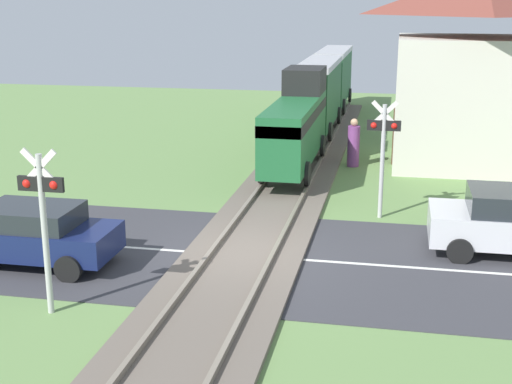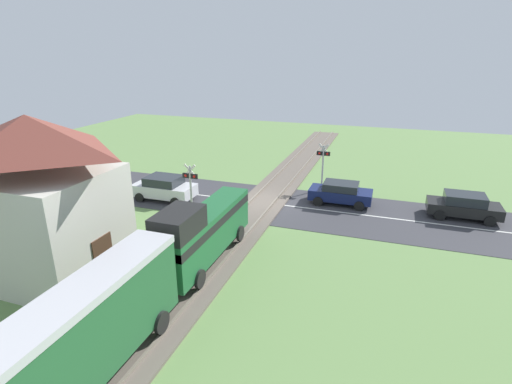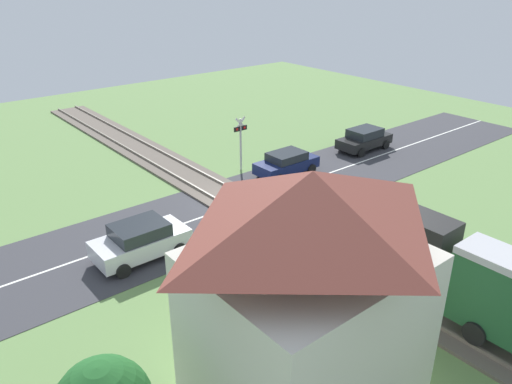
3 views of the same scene
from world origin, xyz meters
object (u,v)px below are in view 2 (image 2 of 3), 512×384
(car_near_crossing, at_px, (341,193))
(car_far_side, at_px, (164,188))
(pedestrian_by_station, at_px, (149,259))
(train, at_px, (95,325))
(crossing_signal_west_approach, at_px, (323,161))
(station_building, at_px, (40,200))
(car_behind_queue, at_px, (464,205))
(crossing_signal_east_approach, at_px, (191,185))

(car_near_crossing, distance_m, car_far_side, 11.16)
(pedestrian_by_station, bearing_deg, train, 109.21)
(crossing_signal_west_approach, height_order, station_building, station_building)
(car_behind_queue, bearing_deg, train, 55.18)
(car_behind_queue, xyz_separation_m, pedestrian_by_station, (13.40, 11.20, 0.03))
(crossing_signal_west_approach, relative_size, station_building, 0.48)
(car_far_side, relative_size, station_building, 0.58)
(station_building, height_order, pedestrian_by_station, station_building)
(train, distance_m, crossing_signal_east_approach, 11.79)
(crossing_signal_west_approach, xyz_separation_m, pedestrian_by_station, (4.89, 13.49, -1.29))
(crossing_signal_west_approach, relative_size, crossing_signal_east_approach, 1.00)
(car_behind_queue, xyz_separation_m, station_building, (17.56, 12.30, 2.55))
(train, relative_size, car_near_crossing, 5.43)
(train, relative_size, crossing_signal_west_approach, 6.36)
(car_far_side, bearing_deg, station_building, 90.95)
(car_far_side, bearing_deg, car_near_crossing, -165.05)
(car_behind_queue, distance_m, station_building, 21.59)
(car_near_crossing, bearing_deg, car_far_side, 14.95)
(train, bearing_deg, car_far_side, -65.68)
(station_building, bearing_deg, train, 144.70)
(crossing_signal_west_approach, height_order, crossing_signal_east_approach, same)
(crossing_signal_west_approach, xyz_separation_m, crossing_signal_east_approach, (6.05, 7.47, 0.00))
(car_near_crossing, height_order, crossing_signal_east_approach, crossing_signal_east_approach)
(crossing_signal_east_approach, relative_size, pedestrian_by_station, 1.88)
(car_far_side, xyz_separation_m, crossing_signal_east_approach, (-3.17, 2.29, 1.26))
(car_far_side, relative_size, pedestrian_by_station, 2.25)
(train, relative_size, crossing_signal_east_approach, 6.36)
(car_far_side, xyz_separation_m, car_behind_queue, (-17.72, -2.88, -0.05))
(car_far_side, distance_m, car_behind_queue, 17.95)
(crossing_signal_east_approach, bearing_deg, station_building, 67.10)
(train, height_order, crossing_signal_west_approach, train)
(car_near_crossing, height_order, station_building, station_building)
(crossing_signal_east_approach, bearing_deg, crossing_signal_west_approach, -128.99)
(car_behind_queue, relative_size, pedestrian_by_station, 2.24)
(car_behind_queue, bearing_deg, car_far_side, 9.23)
(train, height_order, car_far_side, train)
(train, xyz_separation_m, station_building, (6.03, -4.27, 1.43))
(car_far_side, bearing_deg, pedestrian_by_station, 117.42)
(car_behind_queue, distance_m, crossing_signal_east_approach, 15.50)
(crossing_signal_east_approach, relative_size, station_building, 0.48)
(crossing_signal_east_approach, bearing_deg, car_behind_queue, -160.43)
(car_behind_queue, bearing_deg, car_near_crossing, 0.00)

